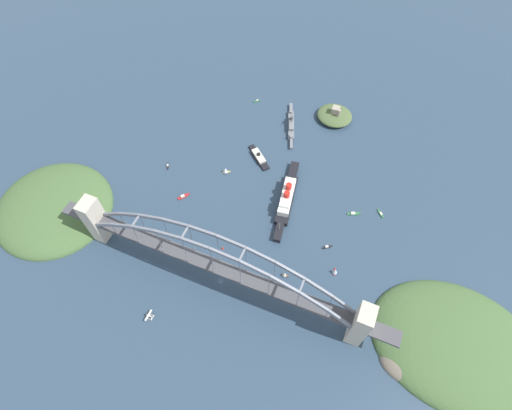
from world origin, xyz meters
TOP-DOWN VIEW (x-y plane):
  - ground_plane at (0.00, 0.00)m, footprint 1400.00×1400.00m
  - harbor_arch_bridge at (-0.00, 0.00)m, footprint 295.14×16.40m
  - headland_west_shore at (-180.12, 2.77)m, footprint 111.87×110.38m
  - headland_east_shore at (193.18, 21.66)m, footprint 136.03×105.04m
  - ocean_liner at (23.47, 99.46)m, footprint 22.38×92.47m
  - naval_cruiser at (-6.45, 194.18)m, footprint 26.27×63.90m
  - harbor_ferry_steamer at (-21.91, 138.72)m, footprint 31.35×28.13m
  - fort_island_mid_harbor at (33.75, 224.55)m, footprint 38.91×36.30m
  - seaplane_taxiing_near_bridge at (-39.75, -50.60)m, footprint 6.85×9.80m
  - small_boat_0 at (111.21, 120.65)m, footprint 8.05×8.37m
  - small_boat_1 at (87.55, 110.66)m, footprint 12.57×7.45m
  - small_boat_2 at (-71.37, 65.12)m, footprint 8.82×11.44m
  - small_boat_3 at (-45.76, 108.28)m, footprint 7.78×6.58m
  - small_boat_4 at (-56.54, 216.02)m, footprint 6.59×7.04m
  - small_boat_5 at (49.10, 26.02)m, footprint 6.60×4.03m
  - small_boat_6 at (75.03, 66.86)m, footprint 8.36×7.13m
  - small_boat_7 at (-104.22, 92.45)m, footprint 4.97×8.35m
  - small_boat_8 at (88.44, 45.50)m, footprint 4.75×7.46m
  - channel_marker_buoy at (-11.60, 29.17)m, footprint 2.20×2.20m

SIDE VIEW (x-z plane):
  - ground_plane at x=0.00m, z-range 0.00..0.00m
  - headland_west_shore at x=-180.12m, z-range -14.77..14.77m
  - headland_east_shore at x=193.18m, z-range -14.40..14.40m
  - small_boat_7 at x=-104.22m, z-range -0.29..1.69m
  - small_boat_0 at x=111.21m, z-range -0.26..1.70m
  - small_boat_1 at x=87.55m, z-range -0.29..1.76m
  - small_boat_4 at x=-56.54m, z-range -0.28..1.84m
  - small_boat_6 at x=75.03m, z-range -0.34..1.97m
  - small_boat_2 at x=-71.37m, z-range -0.35..2.02m
  - channel_marker_buoy at x=-11.60m, z-range -0.26..2.49m
  - harbor_ferry_steamer at x=-21.91m, z-range -1.50..5.85m
  - seaplane_taxiing_near_bridge at x=-39.75m, z-range -0.34..4.93m
  - naval_cruiser at x=-6.45m, z-range -5.61..11.57m
  - small_boat_5 at x=49.10m, z-range -0.15..6.63m
  - small_boat_8 at x=88.44m, z-range -0.27..7.93m
  - small_boat_3 at x=-45.76m, z-range -0.22..8.12m
  - fort_island_mid_harbor at x=33.75m, z-range -3.70..13.49m
  - ocean_liner at x=23.47m, z-range -3.56..14.60m
  - harbor_arch_bridge at x=0.00m, z-range -6.72..67.02m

